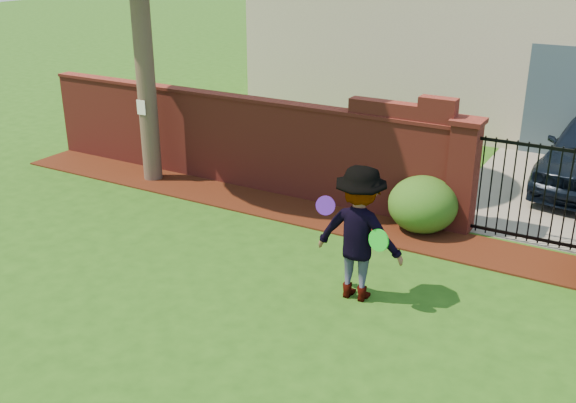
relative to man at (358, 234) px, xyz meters
The scene contains 11 objects.
ground 2.37m from the man, 148.52° to the right, with size 80.00×80.00×0.01m, color #214D13.
mulch_bed 3.68m from the man, 141.95° to the left, with size 11.10×1.08×0.03m, color black.
brick_wall 4.81m from the man, 143.52° to the left, with size 8.70×0.31×2.16m.
pillar_left 2.91m from the man, 79.30° to the left, with size 0.50×0.50×1.88m.
iron_gate 3.30m from the man, 60.17° to the left, with size 1.78×0.03×1.60m.
driveway 7.11m from the man, 76.55° to the left, with size 3.20×8.00×0.01m, color slate.
paper_notice 5.87m from the man, 159.22° to the left, with size 0.20×0.01×0.28m, color white.
shrub_left 2.57m from the man, 89.41° to the left, with size 1.13×1.13×0.92m, color #1B4F17.
man is the anchor object (origin of this frame).
frisbee_purple 0.59m from the man, 151.07° to the right, with size 0.25×0.25×0.02m, color #5F1FC7.
frisbee_green 0.39m from the man, 23.66° to the right, with size 0.29×0.29×0.03m, color green.
Camera 1 is at (4.99, -6.09, 4.49)m, focal length 41.47 mm.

